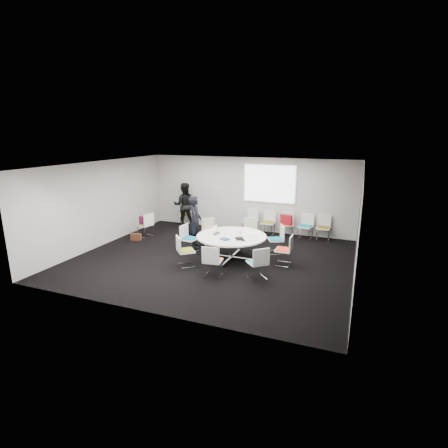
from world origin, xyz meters
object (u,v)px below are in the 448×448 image
(chair_ring_d, at_px, (210,237))
(chair_back_d, at_px, (305,231))
(person_main, at_px, (195,222))
(maroon_bag, at_px, (145,220))
(chair_back_e, at_px, (323,232))
(chair_back_a, at_px, (250,226))
(chair_ring_f, at_px, (186,257))
(chair_spare_left, at_px, (146,229))
(chair_ring_g, at_px, (213,267))
(conference_table, at_px, (231,242))
(brown_bag, at_px, (136,237))
(cup, at_px, (240,232))
(person_back, at_px, (184,205))
(chair_ring_e, at_px, (189,244))
(chair_back_b, at_px, (268,227))
(chair_person_back, at_px, (187,219))
(laptop, at_px, (218,233))
(chair_ring_b, at_px, (276,245))
(chair_ring_h, at_px, (257,269))
(chair_back_c, at_px, (287,229))
(chair_ring_c, at_px, (251,236))
(chair_ring_a, at_px, (284,256))

(chair_ring_d, height_order, chair_back_d, same)
(person_main, xyz_separation_m, maroon_bag, (-2.24, 0.43, -0.24))
(chair_back_e, bearing_deg, chair_back_a, 1.08)
(chair_ring_f, height_order, chair_back_d, same)
(chair_spare_left, bearing_deg, chair_ring_g, -108.85)
(conference_table, distance_m, brown_bag, 3.85)
(chair_ring_f, xyz_separation_m, cup, (1.19, 1.28, 0.50))
(conference_table, distance_m, chair_ring_g, 1.48)
(person_back, bearing_deg, chair_back_e, 158.56)
(chair_ring_e, relative_size, chair_back_b, 1.00)
(chair_person_back, xyz_separation_m, laptop, (2.61, -2.97, 0.47))
(chair_ring_b, height_order, laptop, chair_ring_b)
(chair_ring_h, relative_size, brown_bag, 2.44)
(chair_ring_h, bearing_deg, chair_ring_g, 152.22)
(chair_back_c, height_order, chair_spare_left, same)
(chair_back_a, relative_size, chair_person_back, 1.00)
(chair_ring_f, xyz_separation_m, chair_ring_h, (2.16, -0.15, 0.00))
(chair_ring_c, distance_m, chair_ring_h, 2.96)
(laptop, bearing_deg, chair_ring_a, -92.24)
(chair_ring_e, bearing_deg, chair_back_c, 144.64)
(chair_person_back, distance_m, maroon_bag, 2.07)
(chair_back_c, bearing_deg, chair_ring_g, 67.42)
(chair_ring_e, height_order, maroon_bag, chair_ring_e)
(chair_spare_left, xyz_separation_m, laptop, (3.27, -1.04, 0.47))
(chair_ring_b, height_order, person_back, person_back)
(chair_ring_c, height_order, chair_ring_h, same)
(chair_back_c, bearing_deg, cup, 62.52)
(conference_table, bearing_deg, chair_ring_a, 3.22)
(chair_back_e, height_order, laptop, chair_back_e)
(chair_ring_c, xyz_separation_m, cup, (0.07, -1.34, 0.50))
(chair_ring_a, relative_size, person_main, 0.51)
(chair_ring_b, height_order, chair_spare_left, same)
(chair_ring_f, height_order, chair_ring_g, same)
(chair_ring_g, bearing_deg, chair_person_back, 118.20)
(chair_back_c, relative_size, chair_person_back, 1.00)
(conference_table, xyz_separation_m, chair_ring_c, (0.11, 1.61, -0.25))
(chair_back_c, bearing_deg, chair_ring_c, 45.67)
(conference_table, xyz_separation_m, chair_spare_left, (-3.72, 1.04, -0.25))
(person_main, bearing_deg, cup, -120.55)
(chair_ring_g, xyz_separation_m, chair_ring_h, (1.13, 0.30, 0.00))
(chair_back_a, bearing_deg, chair_ring_a, 138.95)
(chair_back_a, xyz_separation_m, cup, (0.51, -2.67, 0.50))
(chair_ring_b, height_order, brown_bag, chair_ring_b)
(chair_back_b, xyz_separation_m, person_main, (-1.85, -2.34, 0.58))
(chair_back_b, relative_size, chair_back_c, 1.00)
(chair_ring_d, height_order, person_back, person_back)
(person_back, bearing_deg, maroon_bag, 45.57)
(chair_ring_f, distance_m, chair_back_a, 4.01)
(chair_ring_a, height_order, chair_back_a, same)
(chair_back_a, distance_m, person_main, 2.66)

